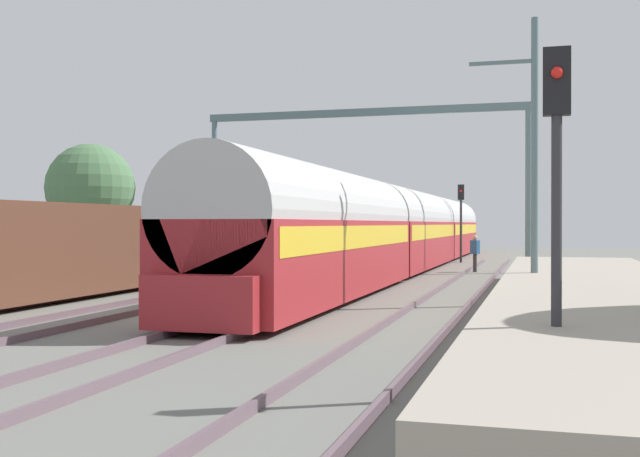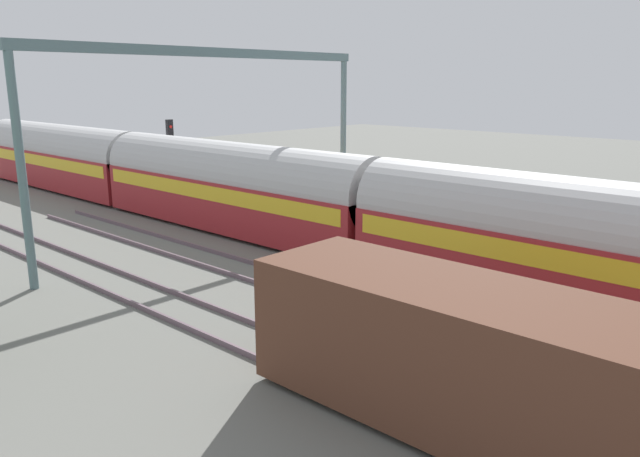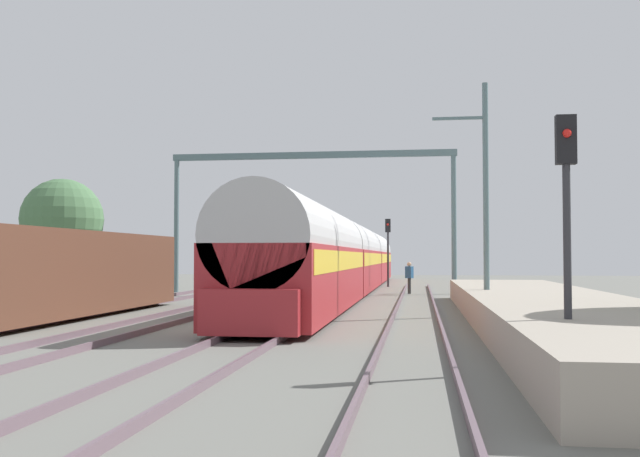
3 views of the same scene
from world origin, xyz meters
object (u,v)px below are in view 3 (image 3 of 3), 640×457
at_px(person_crossing, 409,275).
at_px(catenary_gantry, 312,187).
at_px(passenger_train, 349,257).
at_px(railway_signal_near, 567,204).
at_px(freight_car, 70,273).
at_px(railway_signal_far, 388,243).

height_order(person_crossing, catenary_gantry, catenary_gantry).
xyz_separation_m(passenger_train, railway_signal_near, (6.65, -27.79, 1.00)).
height_order(freight_car, railway_signal_near, railway_signal_near).
relative_size(passenger_train, person_crossing, 28.44).
xyz_separation_m(passenger_train, person_crossing, (3.45, -1.53, -0.94)).
xyz_separation_m(freight_car, railway_signal_far, (9.64, 25.63, 1.47)).
bearing_deg(passenger_train, freight_car, -113.02).
bearing_deg(railway_signal_far, railway_signal_near, -82.36).
relative_size(railway_signal_near, catenary_gantry, 0.29).
relative_size(passenger_train, railway_signal_near, 10.68).
relative_size(passenger_train, freight_car, 3.78).
bearing_deg(freight_car, passenger_train, 66.98).
height_order(person_crossing, railway_signal_near, railway_signal_near).
bearing_deg(railway_signal_near, passenger_train, 103.45).
bearing_deg(railway_signal_near, railway_signal_far, 97.64).
relative_size(passenger_train, catenary_gantry, 3.08).
relative_size(railway_signal_near, railway_signal_far, 1.01).
bearing_deg(passenger_train, person_crossing, -23.90).
distance_m(person_crossing, railway_signal_near, 26.52).
bearing_deg(railway_signal_far, passenger_train, -104.45).
bearing_deg(railway_signal_near, person_crossing, 96.94).
xyz_separation_m(passenger_train, catenary_gantry, (-1.93, -1.55, 3.90)).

